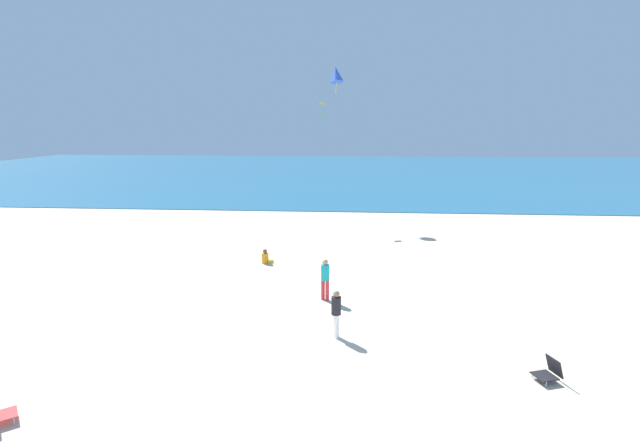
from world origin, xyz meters
name	(u,v)px	position (x,y,z in m)	size (l,w,h in m)	color
ground_plane	(329,275)	(0.00, 10.00, 0.00)	(120.00, 120.00, 0.00)	beige
ocean_water	(348,172)	(0.00, 54.97, 0.03)	(120.00, 60.00, 0.05)	#236084
beach_chair_far_left	(549,371)	(6.10, 1.83, 0.27)	(0.74, 0.68, 0.62)	black
person_1	(336,311)	(0.59, 3.95, 0.86)	(0.38, 0.38, 1.49)	white
person_2	(266,258)	(-3.04, 11.61, 0.25)	(0.61, 0.54, 0.68)	orange
person_3	(325,277)	(0.04, 7.07, 0.91)	(0.40, 0.40, 1.57)	red
kite_blue	(336,74)	(-0.30, 22.98, 9.55)	(1.30, 1.36, 1.80)	blue
kite_yellow	(323,103)	(-1.07, 21.28, 7.68)	(0.59, 0.60, 1.15)	yellow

